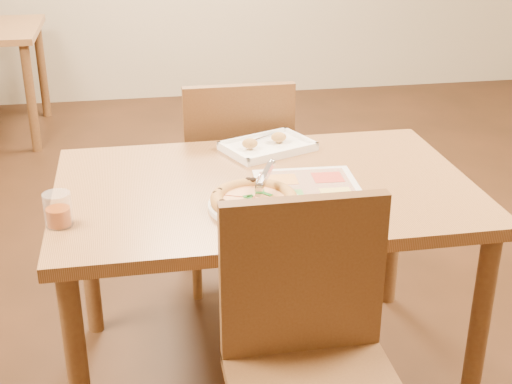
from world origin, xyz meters
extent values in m
plane|color=#321B0D|center=(0.00, 0.00, 0.00)|extent=(7.00, 7.00, 0.00)
cube|color=#8F5F39|center=(0.00, 0.00, 0.70)|extent=(1.30, 0.85, 0.04)
cylinder|color=brown|center=(-0.59, -0.36, 0.34)|extent=(0.06, 0.06, 0.68)
cylinder|color=brown|center=(-0.59, 0.36, 0.34)|extent=(0.06, 0.06, 0.68)
cylinder|color=brown|center=(0.59, -0.36, 0.34)|extent=(0.06, 0.06, 0.68)
cylinder|color=brown|center=(0.59, 0.36, 0.34)|extent=(0.06, 0.06, 0.68)
cube|color=brown|center=(0.00, -0.51, 0.68)|extent=(0.42, 0.04, 0.45)
cube|color=brown|center=(0.00, 0.70, 0.45)|extent=(0.42, 0.42, 0.04)
cube|color=brown|center=(0.00, 0.51, 0.68)|extent=(0.42, 0.04, 0.45)
cylinder|color=brown|center=(-1.01, 2.43, 0.34)|extent=(0.06, 0.06, 0.68)
cylinder|color=brown|center=(-1.01, 3.17, 0.34)|extent=(0.06, 0.06, 0.68)
cylinder|color=white|center=(-0.06, -0.17, 0.73)|extent=(0.35, 0.35, 0.01)
cylinder|color=#D19047|center=(-0.06, -0.17, 0.74)|extent=(0.24, 0.24, 0.01)
cylinder|color=#DEB978|center=(-0.06, -0.17, 0.75)|extent=(0.21, 0.21, 0.01)
torus|color=#D19047|center=(-0.06, -0.17, 0.75)|extent=(0.25, 0.25, 0.04)
cylinder|color=silver|center=(-0.04, -0.16, 0.79)|extent=(0.04, 0.06, 0.07)
cube|color=silver|center=(-0.02, -0.12, 0.80)|extent=(0.07, 0.10, 0.05)
cube|color=white|center=(0.07, 0.30, 0.73)|extent=(0.35, 0.30, 0.02)
cube|color=silver|center=(0.07, 0.30, 0.74)|extent=(0.13, 0.09, 0.00)
ellipsoid|color=gold|center=(0.00, 0.27, 0.76)|extent=(0.06, 0.04, 0.04)
ellipsoid|color=gold|center=(0.11, 0.32, 0.76)|extent=(0.06, 0.04, 0.04)
cylinder|color=#86350A|center=(-0.61, -0.18, 0.75)|extent=(0.07, 0.07, 0.05)
cylinder|color=white|center=(-0.61, -0.18, 0.77)|extent=(0.08, 0.08, 0.10)
cube|color=silver|center=(0.13, -0.12, 0.72)|extent=(0.34, 0.46, 0.00)
camera|label=1|loc=(-0.39, -2.01, 1.60)|focal=50.00mm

